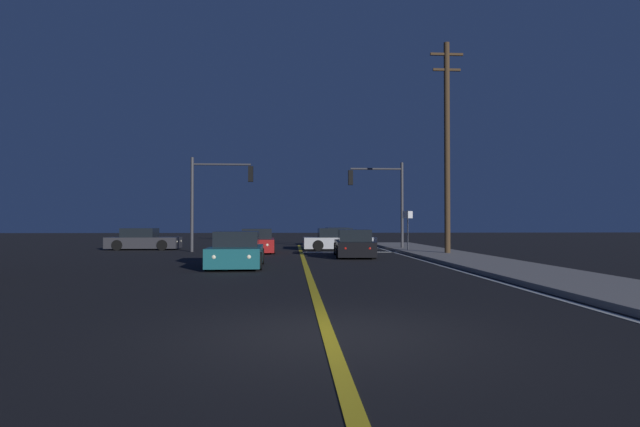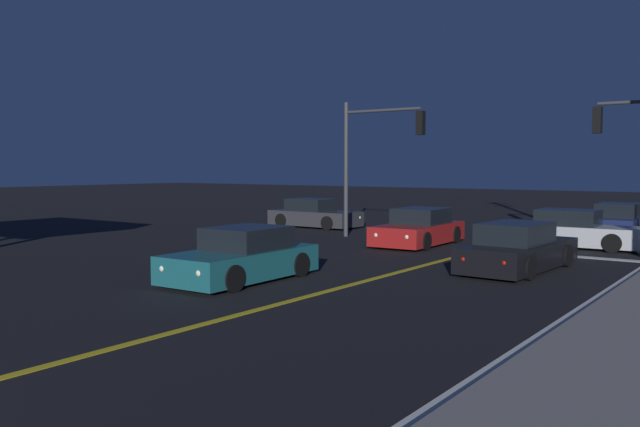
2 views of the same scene
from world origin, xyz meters
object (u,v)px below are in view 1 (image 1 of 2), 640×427
object	(u,v)px
car_following_oncoming_navy	(337,238)
car_mid_block_red	(257,242)
car_side_waiting_teal	(237,252)
traffic_signal_far_left	(215,189)
car_parked_curb_silver	(338,240)
car_lead_oncoming_charcoal	(143,240)
car_far_approaching_black	(354,245)
utility_pole_right	(447,145)
street_sign_corner	(408,224)
traffic_signal_near_right	(382,192)

from	to	relation	value
car_following_oncoming_navy	car_mid_block_red	world-z (taller)	same
car_side_waiting_teal	car_mid_block_red	bearing A→B (deg)	-92.32
traffic_signal_far_left	car_parked_curb_silver	bearing A→B (deg)	12.71
car_lead_oncoming_charcoal	car_far_approaching_black	size ratio (longest dim) A/B	0.93
car_parked_curb_silver	utility_pole_right	xyz separation A→B (m)	(5.05, -5.85, 5.08)
car_far_approaching_black	street_sign_corner	xyz separation A→B (m)	(3.46, 3.35, 1.02)
car_lead_oncoming_charcoal	traffic_signal_far_left	bearing A→B (deg)	62.00
car_far_approaching_black	street_sign_corner	bearing A→B (deg)	46.83
traffic_signal_near_right	car_parked_curb_silver	bearing A→B (deg)	-5.28
car_side_waiting_teal	traffic_signal_far_left	xyz separation A→B (m)	(-2.37, 10.33, 3.05)
car_lead_oncoming_charcoal	car_side_waiting_teal	world-z (taller)	same
car_parked_curb_silver	traffic_signal_near_right	distance (m)	4.05
car_parked_curb_silver	traffic_signal_far_left	size ratio (longest dim) A/B	0.82
car_lead_oncoming_charcoal	car_far_approaching_black	distance (m)	14.34
car_mid_block_red	traffic_signal_near_right	xyz separation A→B (m)	(7.52, 2.31, 3.00)
traffic_signal_near_right	traffic_signal_far_left	size ratio (longest dim) A/B	0.99
traffic_signal_far_left	car_far_approaching_black	bearing A→B (deg)	-32.30
car_following_oncoming_navy	car_side_waiting_teal	size ratio (longest dim) A/B	1.07
car_side_waiting_teal	traffic_signal_near_right	bearing A→B (deg)	-124.62
utility_pole_right	traffic_signal_near_right	bearing A→B (deg)	112.70
car_following_oncoming_navy	car_lead_oncoming_charcoal	bearing A→B (deg)	-161.91
car_lead_oncoming_charcoal	traffic_signal_far_left	world-z (taller)	traffic_signal_far_left
car_far_approaching_black	car_parked_curb_silver	distance (m)	6.40
car_side_waiting_teal	car_far_approaching_black	bearing A→B (deg)	-134.11
car_mid_block_red	car_lead_oncoming_charcoal	bearing A→B (deg)	-27.76
traffic_signal_near_right	traffic_signal_far_left	xyz separation A→B (m)	(-10.03, -1.40, 0.04)
car_mid_block_red	traffic_signal_near_right	world-z (taller)	traffic_signal_near_right
car_far_approaching_black	car_side_waiting_teal	xyz separation A→B (m)	(-5.14, -5.59, -0.00)
traffic_signal_near_right	traffic_signal_far_left	bearing A→B (deg)	7.95
car_side_waiting_teal	traffic_signal_near_right	distance (m)	14.33
car_following_oncoming_navy	traffic_signal_far_left	xyz separation A→B (m)	(-7.71, -7.09, 3.05)
utility_pole_right	car_mid_block_red	bearing A→B (deg)	161.56
car_lead_oncoming_charcoal	car_mid_block_red	world-z (taller)	same
car_far_approaching_black	car_side_waiting_teal	distance (m)	7.59
street_sign_corner	traffic_signal_near_right	bearing A→B (deg)	108.60
car_mid_block_red	traffic_signal_far_left	distance (m)	4.05
car_parked_curb_silver	traffic_signal_near_right	world-z (taller)	traffic_signal_near_right
car_far_approaching_black	traffic_signal_near_right	world-z (taller)	traffic_signal_near_right
traffic_signal_near_right	street_sign_corner	distance (m)	3.56
traffic_signal_far_left	car_mid_block_red	bearing A→B (deg)	-19.98
car_following_oncoming_navy	traffic_signal_far_left	world-z (taller)	traffic_signal_far_left
traffic_signal_far_left	utility_pole_right	world-z (taller)	utility_pole_right
car_lead_oncoming_charcoal	street_sign_corner	world-z (taller)	street_sign_corner
traffic_signal_near_right	car_mid_block_red	bearing A→B (deg)	17.08
car_far_approaching_black	car_following_oncoming_navy	bearing A→B (deg)	91.77
car_mid_block_red	car_parked_curb_silver	world-z (taller)	same
car_parked_curb_silver	car_mid_block_red	bearing A→B (deg)	-63.51
traffic_signal_near_right	street_sign_corner	xyz separation A→B (m)	(0.94, -2.80, -1.98)
car_far_approaching_black	traffic_signal_far_left	xyz separation A→B (m)	(-7.51, 4.75, 3.05)
car_mid_block_red	car_far_approaching_black	bearing A→B (deg)	140.32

